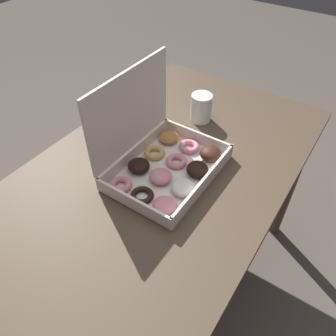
# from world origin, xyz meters

# --- Properties ---
(ground_plane) EXTENTS (8.00, 8.00, 0.00)m
(ground_plane) POSITION_xyz_m (0.00, 0.00, 0.00)
(ground_plane) COLOR #564C44
(dining_table) EXTENTS (1.22, 0.72, 0.72)m
(dining_table) POSITION_xyz_m (0.00, 0.00, 0.61)
(dining_table) COLOR #4C3D2D
(dining_table) RESTS_ON ground_plane
(donut_box) EXTENTS (0.35, 0.26, 0.30)m
(donut_box) POSITION_xyz_m (-0.00, -0.01, 0.77)
(donut_box) COLOR silver
(donut_box) RESTS_ON dining_table
(coffee_mug) EXTENTS (0.07, 0.07, 0.10)m
(coffee_mug) POSITION_xyz_m (0.30, 0.03, 0.77)
(coffee_mug) COLOR white
(coffee_mug) RESTS_ON dining_table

